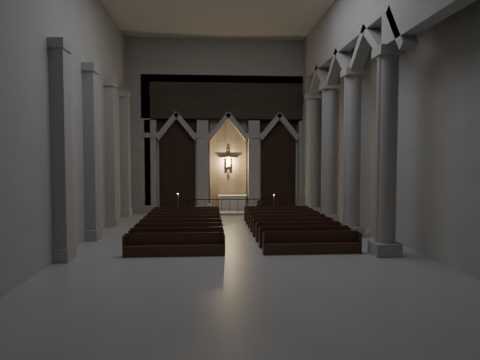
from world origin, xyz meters
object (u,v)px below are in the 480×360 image
(pews, at_px, (237,229))
(worshipper, at_px, (259,210))
(candle_stand_left, at_px, (178,209))
(candle_stand_right, at_px, (274,209))
(altar, at_px, (232,202))
(altar_rail, at_px, (230,204))

(pews, height_order, worshipper, worshipper)
(candle_stand_left, height_order, candle_stand_right, candle_stand_left)
(altar, xyz_separation_m, pews, (-0.26, -8.85, -0.38))
(candle_stand_left, relative_size, pews, 0.16)
(candle_stand_left, distance_m, worshipper, 5.72)
(altar, height_order, pews, altar)
(altar_rail, height_order, worshipper, worshipper)
(worshipper, bearing_deg, altar, 106.50)
(altar_rail, xyz_separation_m, candle_stand_left, (-3.40, 0.11, -0.33))
(candle_stand_left, distance_m, candle_stand_right, 6.36)
(candle_stand_left, relative_size, candle_stand_right, 1.09)
(pews, bearing_deg, worshipper, 70.36)
(altar_rail, distance_m, pews, 7.21)
(candle_stand_right, relative_size, worshipper, 1.08)
(candle_stand_left, bearing_deg, altar_rail, -1.88)
(altar, relative_size, altar_rail, 0.36)
(candle_stand_left, xyz_separation_m, pews, (3.40, -7.31, -0.11))
(candle_stand_right, relative_size, pews, 0.14)
(candle_stand_right, bearing_deg, worshipper, -116.54)
(candle_stand_left, bearing_deg, candle_stand_right, -0.44)
(candle_stand_right, distance_m, worshipper, 2.89)
(altar_rail, bearing_deg, worshipper, -56.35)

